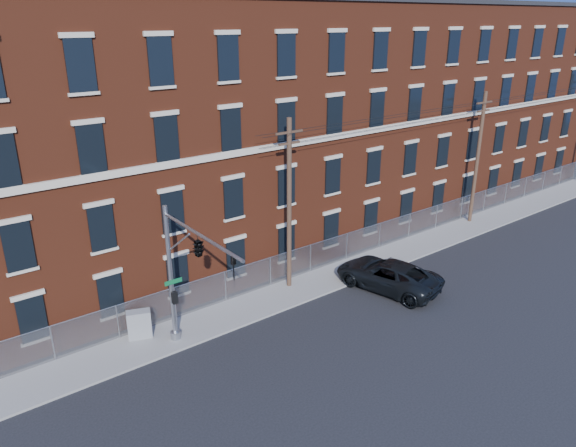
# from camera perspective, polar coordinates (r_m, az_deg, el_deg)

# --- Properties ---
(ground) EXTENTS (140.00, 140.00, 0.00)m
(ground) POSITION_cam_1_polar(r_m,az_deg,el_deg) (27.80, 4.01, -12.07)
(ground) COLOR black
(ground) RESTS_ON ground
(sidewalk) EXTENTS (65.00, 3.00, 0.12)m
(sidewalk) POSITION_cam_1_polar(r_m,az_deg,el_deg) (38.60, 12.51, -2.58)
(sidewalk) COLOR gray
(sidewalk) RESTS_ON ground
(mill_building) EXTENTS (55.30, 14.32, 16.30)m
(mill_building) POSITION_cam_1_polar(r_m,az_deg,el_deg) (42.31, 4.01, 11.36)
(mill_building) COLOR #5F2613
(mill_building) RESTS_ON ground
(chain_link_fence) EXTENTS (59.06, 0.06, 1.85)m
(chain_link_fence) POSITION_cam_1_polar(r_m,az_deg,el_deg) (38.99, 11.18, -0.65)
(chain_link_fence) COLOR #A5A8AD
(chain_link_fence) RESTS_ON ground
(traffic_signal_mast) EXTENTS (0.90, 6.75, 7.00)m
(traffic_signal_mast) POSITION_cam_1_polar(r_m,az_deg,el_deg) (23.81, -10.13, -3.53)
(traffic_signal_mast) COLOR #9EA0A5
(traffic_signal_mast) RESTS_ON ground
(utility_pole_near) EXTENTS (1.80, 0.28, 10.00)m
(utility_pole_near) POSITION_cam_1_polar(r_m,az_deg,el_deg) (30.53, 0.13, 2.23)
(utility_pole_near) COLOR #4B3325
(utility_pole_near) RESTS_ON ground
(utility_pole_mid) EXTENTS (1.80, 0.28, 10.00)m
(utility_pole_mid) POSITION_cam_1_polar(r_m,az_deg,el_deg) (43.52, 19.35, 6.73)
(utility_pole_mid) COLOR #4B3325
(utility_pole_mid) RESTS_ON ground
(overhead_wires) EXTENTS (40.00, 0.62, 0.62)m
(overhead_wires) POSITION_cam_1_polar(r_m,az_deg,el_deg) (42.83, 19.96, 11.63)
(overhead_wires) COLOR black
(overhead_wires) RESTS_ON ground
(pickup_truck) EXTENTS (4.21, 6.76, 1.75)m
(pickup_truck) POSITION_cam_1_polar(r_m,az_deg,el_deg) (32.63, 10.46, -5.34)
(pickup_truck) COLOR black
(pickup_truck) RESTS_ON ground
(utility_cabinet) EXTENTS (1.29, 0.96, 1.45)m
(utility_cabinet) POSITION_cam_1_polar(r_m,az_deg,el_deg) (28.30, -15.38, -10.19)
(utility_cabinet) COLOR gray
(utility_cabinet) RESTS_ON sidewalk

